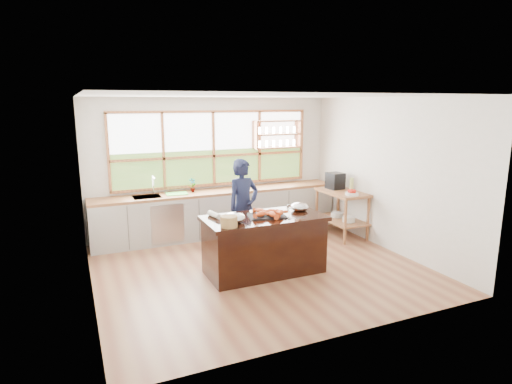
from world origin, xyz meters
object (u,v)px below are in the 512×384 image
cook (243,207)px  wicker_basket (229,221)px  espresso_machine (335,181)px  island (264,244)px

cook → wicker_basket: (-0.71, -1.22, 0.14)m
cook → wicker_basket: 1.42m
wicker_basket → espresso_machine: bearing=30.0°
espresso_machine → wicker_basket: 3.32m
espresso_machine → wicker_basket: bearing=-155.0°
cook → island: bearing=-105.7°
espresso_machine → wicker_basket: size_ratio=1.35×
cook → espresso_machine: (2.16, 0.44, 0.23)m
island → cook: (0.03, 0.92, 0.38)m
wicker_basket → cook: bearing=59.9°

